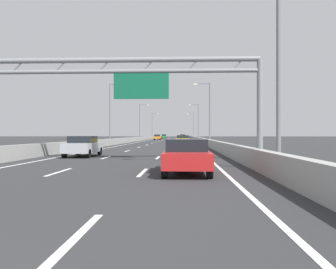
% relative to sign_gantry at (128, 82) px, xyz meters
% --- Properties ---
extents(ground_plane, '(260.00, 260.00, 0.00)m').
position_rel_sign_gantry_xyz_m(ground_plane, '(-0.12, 81.06, -4.86)').
color(ground_plane, '#2D2D30').
extents(lane_dash_left_1, '(0.16, 3.00, 0.01)m').
position_rel_sign_gantry_xyz_m(lane_dash_left_1, '(-1.92, -6.44, -4.85)').
color(lane_dash_left_1, white).
rests_on(lane_dash_left_1, ground_plane).
extents(lane_dash_left_2, '(0.16, 3.00, 0.01)m').
position_rel_sign_gantry_xyz_m(lane_dash_left_2, '(-1.92, 2.56, -4.85)').
color(lane_dash_left_2, white).
rests_on(lane_dash_left_2, ground_plane).
extents(lane_dash_left_3, '(0.16, 3.00, 0.01)m').
position_rel_sign_gantry_xyz_m(lane_dash_left_3, '(-1.92, 11.56, -4.85)').
color(lane_dash_left_3, white).
rests_on(lane_dash_left_3, ground_plane).
extents(lane_dash_left_4, '(0.16, 3.00, 0.01)m').
position_rel_sign_gantry_xyz_m(lane_dash_left_4, '(-1.92, 20.56, -4.85)').
color(lane_dash_left_4, white).
rests_on(lane_dash_left_4, ground_plane).
extents(lane_dash_left_5, '(0.16, 3.00, 0.01)m').
position_rel_sign_gantry_xyz_m(lane_dash_left_5, '(-1.92, 29.56, -4.85)').
color(lane_dash_left_5, white).
rests_on(lane_dash_left_5, ground_plane).
extents(lane_dash_left_6, '(0.16, 3.00, 0.01)m').
position_rel_sign_gantry_xyz_m(lane_dash_left_6, '(-1.92, 38.56, -4.85)').
color(lane_dash_left_6, white).
rests_on(lane_dash_left_6, ground_plane).
extents(lane_dash_left_7, '(0.16, 3.00, 0.01)m').
position_rel_sign_gantry_xyz_m(lane_dash_left_7, '(-1.92, 47.56, -4.85)').
color(lane_dash_left_7, white).
rests_on(lane_dash_left_7, ground_plane).
extents(lane_dash_left_8, '(0.16, 3.00, 0.01)m').
position_rel_sign_gantry_xyz_m(lane_dash_left_8, '(-1.92, 56.56, -4.85)').
color(lane_dash_left_8, white).
rests_on(lane_dash_left_8, ground_plane).
extents(lane_dash_left_9, '(0.16, 3.00, 0.01)m').
position_rel_sign_gantry_xyz_m(lane_dash_left_9, '(-1.92, 65.56, -4.85)').
color(lane_dash_left_9, white).
rests_on(lane_dash_left_9, ground_plane).
extents(lane_dash_left_10, '(0.16, 3.00, 0.01)m').
position_rel_sign_gantry_xyz_m(lane_dash_left_10, '(-1.92, 74.56, -4.85)').
color(lane_dash_left_10, white).
rests_on(lane_dash_left_10, ground_plane).
extents(lane_dash_left_11, '(0.16, 3.00, 0.01)m').
position_rel_sign_gantry_xyz_m(lane_dash_left_11, '(-1.92, 83.56, -4.85)').
color(lane_dash_left_11, white).
rests_on(lane_dash_left_11, ground_plane).
extents(lane_dash_left_12, '(0.16, 3.00, 0.01)m').
position_rel_sign_gantry_xyz_m(lane_dash_left_12, '(-1.92, 92.56, -4.85)').
color(lane_dash_left_12, white).
rests_on(lane_dash_left_12, ground_plane).
extents(lane_dash_left_13, '(0.16, 3.00, 0.01)m').
position_rel_sign_gantry_xyz_m(lane_dash_left_13, '(-1.92, 101.56, -4.85)').
color(lane_dash_left_13, white).
rests_on(lane_dash_left_13, ground_plane).
extents(lane_dash_left_14, '(0.16, 3.00, 0.01)m').
position_rel_sign_gantry_xyz_m(lane_dash_left_14, '(-1.92, 110.56, -4.85)').
color(lane_dash_left_14, white).
rests_on(lane_dash_left_14, ground_plane).
extents(lane_dash_left_15, '(0.16, 3.00, 0.01)m').
position_rel_sign_gantry_xyz_m(lane_dash_left_15, '(-1.92, 119.56, -4.85)').
color(lane_dash_left_15, white).
rests_on(lane_dash_left_15, ground_plane).
extents(lane_dash_left_16, '(0.16, 3.00, 0.01)m').
position_rel_sign_gantry_xyz_m(lane_dash_left_16, '(-1.92, 128.56, -4.85)').
color(lane_dash_left_16, white).
rests_on(lane_dash_left_16, ground_plane).
extents(lane_dash_left_17, '(0.16, 3.00, 0.01)m').
position_rel_sign_gantry_xyz_m(lane_dash_left_17, '(-1.92, 137.56, -4.85)').
color(lane_dash_left_17, white).
rests_on(lane_dash_left_17, ground_plane).
extents(lane_dash_right_0, '(0.16, 3.00, 0.01)m').
position_rel_sign_gantry_xyz_m(lane_dash_right_0, '(1.68, -15.44, -4.85)').
color(lane_dash_right_0, white).
rests_on(lane_dash_right_0, ground_plane).
extents(lane_dash_right_1, '(0.16, 3.00, 0.01)m').
position_rel_sign_gantry_xyz_m(lane_dash_right_1, '(1.68, -6.44, -4.85)').
color(lane_dash_right_1, white).
rests_on(lane_dash_right_1, ground_plane).
extents(lane_dash_right_2, '(0.16, 3.00, 0.01)m').
position_rel_sign_gantry_xyz_m(lane_dash_right_2, '(1.68, 2.56, -4.85)').
color(lane_dash_right_2, white).
rests_on(lane_dash_right_2, ground_plane).
extents(lane_dash_right_3, '(0.16, 3.00, 0.01)m').
position_rel_sign_gantry_xyz_m(lane_dash_right_3, '(1.68, 11.56, -4.85)').
color(lane_dash_right_3, white).
rests_on(lane_dash_right_3, ground_plane).
extents(lane_dash_right_4, '(0.16, 3.00, 0.01)m').
position_rel_sign_gantry_xyz_m(lane_dash_right_4, '(1.68, 20.56, -4.85)').
color(lane_dash_right_4, white).
rests_on(lane_dash_right_4, ground_plane).
extents(lane_dash_right_5, '(0.16, 3.00, 0.01)m').
position_rel_sign_gantry_xyz_m(lane_dash_right_5, '(1.68, 29.56, -4.85)').
color(lane_dash_right_5, white).
rests_on(lane_dash_right_5, ground_plane).
extents(lane_dash_right_6, '(0.16, 3.00, 0.01)m').
position_rel_sign_gantry_xyz_m(lane_dash_right_6, '(1.68, 38.56, -4.85)').
color(lane_dash_right_6, white).
rests_on(lane_dash_right_6, ground_plane).
extents(lane_dash_right_7, '(0.16, 3.00, 0.01)m').
position_rel_sign_gantry_xyz_m(lane_dash_right_7, '(1.68, 47.56, -4.85)').
color(lane_dash_right_7, white).
rests_on(lane_dash_right_7, ground_plane).
extents(lane_dash_right_8, '(0.16, 3.00, 0.01)m').
position_rel_sign_gantry_xyz_m(lane_dash_right_8, '(1.68, 56.56, -4.85)').
color(lane_dash_right_8, white).
rests_on(lane_dash_right_8, ground_plane).
extents(lane_dash_right_9, '(0.16, 3.00, 0.01)m').
position_rel_sign_gantry_xyz_m(lane_dash_right_9, '(1.68, 65.56, -4.85)').
color(lane_dash_right_9, white).
rests_on(lane_dash_right_9, ground_plane).
extents(lane_dash_right_10, '(0.16, 3.00, 0.01)m').
position_rel_sign_gantry_xyz_m(lane_dash_right_10, '(1.68, 74.56, -4.85)').
color(lane_dash_right_10, white).
rests_on(lane_dash_right_10, ground_plane).
extents(lane_dash_right_11, '(0.16, 3.00, 0.01)m').
position_rel_sign_gantry_xyz_m(lane_dash_right_11, '(1.68, 83.56, -4.85)').
color(lane_dash_right_11, white).
rests_on(lane_dash_right_11, ground_plane).
extents(lane_dash_right_12, '(0.16, 3.00, 0.01)m').
position_rel_sign_gantry_xyz_m(lane_dash_right_12, '(1.68, 92.56, -4.85)').
color(lane_dash_right_12, white).
rests_on(lane_dash_right_12, ground_plane).
extents(lane_dash_right_13, '(0.16, 3.00, 0.01)m').
position_rel_sign_gantry_xyz_m(lane_dash_right_13, '(1.68, 101.56, -4.85)').
color(lane_dash_right_13, white).
rests_on(lane_dash_right_13, ground_plane).
extents(lane_dash_right_14, '(0.16, 3.00, 0.01)m').
position_rel_sign_gantry_xyz_m(lane_dash_right_14, '(1.68, 110.56, -4.85)').
color(lane_dash_right_14, white).
rests_on(lane_dash_right_14, ground_plane).
extents(lane_dash_right_15, '(0.16, 3.00, 0.01)m').
position_rel_sign_gantry_xyz_m(lane_dash_right_15, '(1.68, 119.56, -4.85)').
color(lane_dash_right_15, white).
rests_on(lane_dash_right_15, ground_plane).
extents(lane_dash_right_16, '(0.16, 3.00, 0.01)m').
position_rel_sign_gantry_xyz_m(lane_dash_right_16, '(1.68, 128.56, -4.85)').
color(lane_dash_right_16, white).
rests_on(lane_dash_right_16, ground_plane).
extents(lane_dash_right_17, '(0.16, 3.00, 0.01)m').
position_rel_sign_gantry_xyz_m(lane_dash_right_17, '(1.68, 137.56, -4.85)').
color(lane_dash_right_17, white).
rests_on(lane_dash_right_17, ground_plane).
extents(edge_line_left, '(0.16, 176.00, 0.01)m').
position_rel_sign_gantry_xyz_m(edge_line_left, '(-5.37, 69.06, -4.85)').
color(edge_line_left, white).
rests_on(edge_line_left, ground_plane).
extents(edge_line_right, '(0.16, 176.00, 0.01)m').
position_rel_sign_gantry_xyz_m(edge_line_right, '(5.13, 69.06, -4.85)').
color(edge_line_right, white).
rests_on(edge_line_right, ground_plane).
extents(barrier_left, '(0.45, 220.00, 0.95)m').
position_rel_sign_gantry_xyz_m(barrier_left, '(-7.02, 91.06, -4.38)').
color(barrier_left, '#9E9E99').
rests_on(barrier_left, ground_plane).
extents(barrier_right, '(0.45, 220.00, 0.95)m').
position_rel_sign_gantry_xyz_m(barrier_right, '(6.78, 91.06, -4.38)').
color(barrier_right, '#9E9E99').
rests_on(barrier_right, ground_plane).
extents(sign_gantry, '(16.73, 0.36, 6.36)m').
position_rel_sign_gantry_xyz_m(sign_gantry, '(0.00, 0.00, 0.00)').
color(sign_gantry, gray).
rests_on(sign_gantry, ground_plane).
extents(streetlamp_right_near, '(2.58, 0.28, 9.50)m').
position_rel_sign_gantry_xyz_m(streetlamp_right_near, '(7.34, -5.68, 0.54)').
color(streetlamp_right_near, slate).
rests_on(streetlamp_right_near, ground_plane).
extents(streetlamp_left_mid, '(2.58, 0.28, 9.50)m').
position_rel_sign_gantry_xyz_m(streetlamp_left_mid, '(-7.59, 31.08, 0.54)').
color(streetlamp_left_mid, slate).
rests_on(streetlamp_left_mid, ground_plane).
extents(streetlamp_right_mid, '(2.58, 0.28, 9.50)m').
position_rel_sign_gantry_xyz_m(streetlamp_right_mid, '(7.34, 31.08, 0.54)').
color(streetlamp_right_mid, slate).
rests_on(streetlamp_right_mid, ground_plane).
extents(streetlamp_left_far, '(2.58, 0.28, 9.50)m').
position_rel_sign_gantry_xyz_m(streetlamp_left_far, '(-7.59, 67.84, 0.54)').
color(streetlamp_left_far, slate).
rests_on(streetlamp_left_far, ground_plane).
extents(streetlamp_right_far, '(2.58, 0.28, 9.50)m').
position_rel_sign_gantry_xyz_m(streetlamp_right_far, '(7.34, 67.84, 0.54)').
color(streetlamp_right_far, slate).
rests_on(streetlamp_right_far, ground_plane).
extents(streetlamp_left_distant, '(2.58, 0.28, 9.50)m').
position_rel_sign_gantry_xyz_m(streetlamp_left_distant, '(-7.59, 104.60, 0.54)').
color(streetlamp_left_distant, slate).
rests_on(streetlamp_left_distant, ground_plane).
extents(streetlamp_right_distant, '(2.58, 0.28, 9.50)m').
position_rel_sign_gantry_xyz_m(streetlamp_right_distant, '(7.34, 104.60, 0.54)').
color(streetlamp_right_distant, slate).
rests_on(streetlamp_right_distant, ground_plane).
extents(orange_car, '(1.85, 4.34, 1.50)m').
position_rel_sign_gantry_xyz_m(orange_car, '(-3.77, 75.63, -4.09)').
color(orange_car, orange).
rests_on(orange_car, ground_plane).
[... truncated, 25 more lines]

